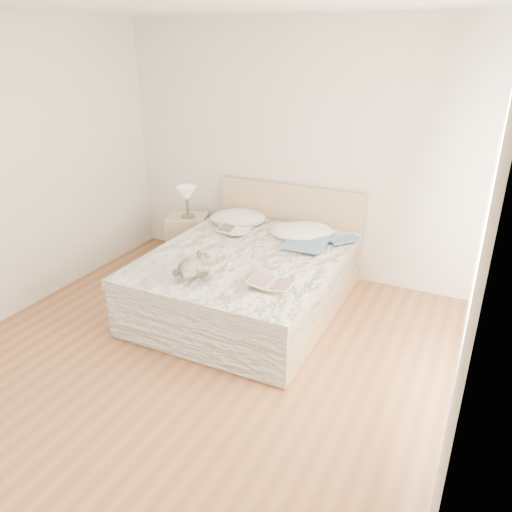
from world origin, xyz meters
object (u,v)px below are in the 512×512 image
Objects in this scene: bed at (250,277)px; nightstand at (188,238)px; table_lamp at (187,195)px; photo_book at (234,231)px; teddy_bear at (190,273)px; childrens_book at (272,283)px.

nightstand is at bearing 149.80° from bed.
bed is 5.86× the size of table_lamp.
bed is 1.35m from nightstand.
teddy_bear is (0.17, -1.10, 0.02)m from photo_book.
photo_book is 0.91× the size of childrens_book.
teddy_bear reaches higher than nightstand.
teddy_bear is at bearing -55.84° from nightstand.
teddy_bear is at bearing -91.25° from photo_book.
bed reaches higher than childrens_book.
bed is 0.85m from childrens_book.
childrens_book is at bearing 24.49° from teddy_bear.
photo_book is (0.78, -0.33, -0.19)m from table_lamp.
childrens_book is 1.24× the size of teddy_bear.
photo_book is 1.28m from childrens_book.
childrens_book reaches higher than nightstand.
childrens_book is at bearing -57.67° from photo_book.
bed reaches higher than teddy_bear.
teddy_bear is (0.98, -1.45, 0.37)m from nightstand.
nightstand is 1.79m from teddy_bear.
table_lamp reaches higher than photo_book.
nightstand is 0.54m from table_lamp.
teddy_bear reaches higher than childrens_book.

